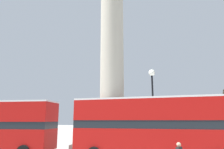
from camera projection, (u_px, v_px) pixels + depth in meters
monument_column at (112, 43)px, 20.53m from camera, size 5.49×5.49×25.00m
bus_a at (153, 126)px, 15.16m from camera, size 11.18×3.16×4.32m
street_lamp at (153, 100)px, 17.00m from camera, size 0.51×0.51×6.75m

